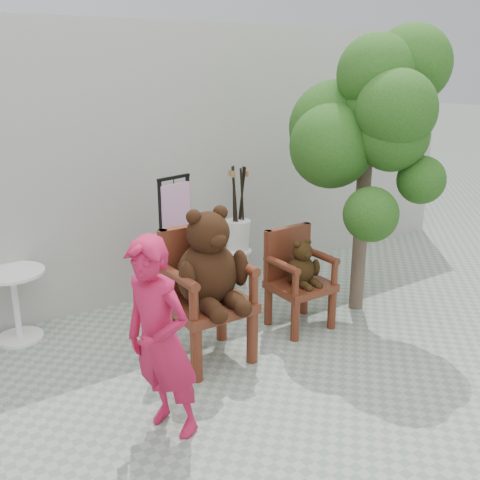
{
  "coord_description": "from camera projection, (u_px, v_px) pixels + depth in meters",
  "views": [
    {
      "loc": [
        -2.8,
        -2.95,
        2.58
      ],
      "look_at": [
        0.07,
        1.31,
        0.95
      ],
      "focal_mm": 42.0,
      "sensor_mm": 36.0,
      "label": 1
    }
  ],
  "objects": [
    {
      "name": "chair_small",
      "position": [
        298.0,
        271.0,
        5.62
      ],
      "size": [
        0.57,
        0.53,
        1.0
      ],
      "color": "#4B1D10",
      "rests_on": "ground"
    },
    {
      "name": "ground_plane",
      "position": [
        322.0,
        392.0,
        4.6
      ],
      "size": [
        60.0,
        60.0,
        0.0
      ],
      "primitive_type": "plane",
      "color": "gray",
      "rests_on": "ground"
    },
    {
      "name": "person",
      "position": [
        161.0,
        341.0,
        3.84
      ],
      "size": [
        0.54,
        0.65,
        1.53
      ],
      "primitive_type": "imported",
      "rotation": [
        0.0,
        0.0,
        -1.2
      ],
      "color": "#B81640",
      "rests_on": "ground"
    },
    {
      "name": "back_wall",
      "position": [
        150.0,
        159.0,
        6.6
      ],
      "size": [
        9.0,
        1.0,
        3.0
      ],
      "primitive_type": "cube",
      "color": "#AAA89F",
      "rests_on": "ground"
    },
    {
      "name": "tree",
      "position": [
        371.0,
        118.0,
        5.53
      ],
      "size": [
        1.58,
        1.66,
        2.96
      ],
      "rotation": [
        0.0,
        0.0,
        0.31
      ],
      "color": "#47362A",
      "rests_on": "ground"
    },
    {
      "name": "chair_big",
      "position": [
        208.0,
        275.0,
        4.9
      ],
      "size": [
        0.69,
        0.75,
        1.42
      ],
      "color": "#4B1D10",
      "rests_on": "ground"
    },
    {
      "name": "stool_bucket",
      "position": [
        238.0,
        235.0,
        6.61
      ],
      "size": [
        0.32,
        0.32,
        1.45
      ],
      "rotation": [
        0.0,
        0.0,
        -0.31
      ],
      "color": "white",
      "rests_on": "ground"
    },
    {
      "name": "cafe_table",
      "position": [
        15.0,
        297.0,
        5.35
      ],
      "size": [
        0.6,
        0.6,
        0.7
      ],
      "rotation": [
        0.0,
        0.0,
        -0.32
      ],
      "color": "white",
      "rests_on": "ground"
    },
    {
      "name": "display_stand",
      "position": [
        177.0,
        265.0,
        5.78
      ],
      "size": [
        0.52,
        0.44,
        1.51
      ],
      "rotation": [
        0.0,
        0.0,
        0.22
      ],
      "color": "black",
      "rests_on": "ground"
    }
  ]
}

